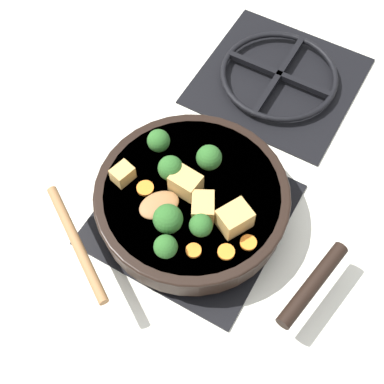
{
  "coord_description": "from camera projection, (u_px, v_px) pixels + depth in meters",
  "views": [
    {
      "loc": [
        0.22,
        -0.38,
        0.85
      ],
      "look_at": [
        0.0,
        0.0,
        0.08
      ],
      "focal_mm": 50.0,
      "sensor_mm": 36.0,
      "label": 1
    }
  ],
  "objects": [
    {
      "name": "carrot_slice_near_center",
      "position": [
        194.0,
        250.0,
        0.83
      ],
      "size": [
        0.02,
        0.02,
        0.01
      ],
      "primitive_type": "cylinder",
      "color": "orange",
      "rests_on": "skillet_pan"
    },
    {
      "name": "wooden_spoon",
      "position": [
        114.0,
        225.0,
        0.84
      ],
      "size": [
        0.21,
        0.23,
        0.02
      ],
      "color": "olive",
      "rests_on": "skillet_pan"
    },
    {
      "name": "carrot_slice_edge_slice",
      "position": [
        226.0,
        252.0,
        0.83
      ],
      "size": [
        0.03,
        0.03,
        0.01
      ],
      "primitive_type": "cylinder",
      "color": "orange",
      "rests_on": "skillet_pan"
    },
    {
      "name": "rear_burner_grate",
      "position": [
        279.0,
        77.0,
        1.1
      ],
      "size": [
        0.31,
        0.31,
        0.03
      ],
      "color": "black",
      "rests_on": "ground_plane"
    },
    {
      "name": "carrot_slice_orange_thin",
      "position": [
        145.0,
        188.0,
        0.88
      ],
      "size": [
        0.03,
        0.03,
        0.01
      ],
      "primitive_type": "cylinder",
      "color": "orange",
      "rests_on": "skillet_pan"
    },
    {
      "name": "tofu_cube_near_handle",
      "position": [
        123.0,
        174.0,
        0.88
      ],
      "size": [
        0.04,
        0.04,
        0.03
      ],
      "primitive_type": "cube",
      "rotation": [
        0.0,
        0.0,
        4.45
      ],
      "color": "tan",
      "rests_on": "skillet_pan"
    },
    {
      "name": "broccoli_floret_center_top",
      "position": [
        207.0,
        157.0,
        0.89
      ],
      "size": [
        0.04,
        0.04,
        0.05
      ],
      "color": "#709956",
      "rests_on": "skillet_pan"
    },
    {
      "name": "front_burner_grate",
      "position": [
        192.0,
        212.0,
        0.94
      ],
      "size": [
        0.31,
        0.31,
        0.03
      ],
      "color": "black",
      "rests_on": "ground_plane"
    },
    {
      "name": "broccoli_floret_south_cluster",
      "position": [
        171.0,
        168.0,
        0.87
      ],
      "size": [
        0.04,
        0.04,
        0.05
      ],
      "color": "#709956",
      "rests_on": "skillet_pan"
    },
    {
      "name": "ground_plane",
      "position": [
        192.0,
        215.0,
        0.95
      ],
      "size": [
        2.4,
        2.4,
        0.0
      ],
      "primitive_type": "plane",
      "color": "silver"
    },
    {
      "name": "broccoli_floret_north_edge",
      "position": [
        166.0,
        247.0,
        0.81
      ],
      "size": [
        0.04,
        0.04,
        0.04
      ],
      "color": "#709956",
      "rests_on": "skillet_pan"
    },
    {
      "name": "tofu_cube_center_large",
      "position": [
        234.0,
        219.0,
        0.84
      ],
      "size": [
        0.06,
        0.06,
        0.04
      ],
      "primitive_type": "cube",
      "rotation": [
        0.0,
        0.0,
        4.23
      ],
      "color": "tan",
      "rests_on": "skillet_pan"
    },
    {
      "name": "broccoli_floret_west_rim",
      "position": [
        170.0,
        220.0,
        0.82
      ],
      "size": [
        0.05,
        0.05,
        0.05
      ],
      "color": "#709956",
      "rests_on": "skillet_pan"
    },
    {
      "name": "broccoli_floret_near_spoon",
      "position": [
        201.0,
        226.0,
        0.82
      ],
      "size": [
        0.04,
        0.04,
        0.04
      ],
      "color": "#709956",
      "rests_on": "skillet_pan"
    },
    {
      "name": "broccoli_floret_east_rim",
      "position": [
        159.0,
        141.0,
        0.9
      ],
      "size": [
        0.04,
        0.04,
        0.05
      ],
      "color": "#709956",
      "rests_on": "skillet_pan"
    },
    {
      "name": "tofu_cube_east_chunk",
      "position": [
        184.0,
        185.0,
        0.87
      ],
      "size": [
        0.05,
        0.04,
        0.04
      ],
      "primitive_type": "cube",
      "rotation": [
        0.0,
        0.0,
        3.05
      ],
      "color": "tan",
      "rests_on": "skillet_pan"
    },
    {
      "name": "carrot_slice_under_broccoli",
      "position": [
        248.0,
        243.0,
        0.83
      ],
      "size": [
        0.03,
        0.03,
        0.01
      ],
      "primitive_type": "cylinder",
      "color": "orange",
      "rests_on": "skillet_pan"
    },
    {
      "name": "tofu_cube_west_chunk",
      "position": [
        203.0,
        207.0,
        0.85
      ],
      "size": [
        0.05,
        0.06,
        0.04
      ],
      "primitive_type": "cube",
      "rotation": [
        0.0,
        0.0,
        5.2
      ],
      "color": "tan",
      "rests_on": "skillet_pan"
    },
    {
      "name": "skillet_pan",
      "position": [
        193.0,
        200.0,
        0.9
      ],
      "size": [
        0.43,
        0.33,
        0.05
      ],
      "color": "black",
      "rests_on": "front_burner_grate"
    }
  ]
}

